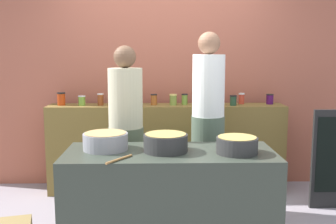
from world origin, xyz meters
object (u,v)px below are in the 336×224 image
at_px(cooking_pot_center, 166,143).
at_px(wooden_spoon, 119,159).
at_px(preserve_jar_11, 233,100).
at_px(preserve_jar_12, 241,98).
at_px(preserve_jar_3, 121,99).
at_px(preserve_jar_8, 185,99).
at_px(preserve_jar_4, 130,99).
at_px(preserve_jar_2, 100,99).
at_px(preserve_jar_10, 216,100).
at_px(preserve_jar_0, 61,99).
at_px(cooking_pot_left, 106,141).
at_px(cooking_pot_right, 237,145).
at_px(cook_with_tongs, 126,142).
at_px(preserve_jar_7, 173,100).
at_px(chalkboard_sign, 335,159).
at_px(preserve_jar_13, 270,99).
at_px(preserve_jar_5, 138,100).
at_px(preserve_jar_9, 203,100).
at_px(preserve_jar_1, 82,101).
at_px(cook_in_cap, 208,131).
at_px(preserve_jar_6, 154,100).

bearing_deg(cooking_pot_center, wooden_spoon, -143.32).
distance_m(preserve_jar_11, preserve_jar_12, 0.18).
relative_size(preserve_jar_3, preserve_jar_8, 1.00).
relative_size(preserve_jar_4, preserve_jar_8, 0.97).
bearing_deg(preserve_jar_12, preserve_jar_2, -176.83).
relative_size(preserve_jar_10, preserve_jar_12, 0.87).
bearing_deg(preserve_jar_0, cooking_pot_left, -63.28).
bearing_deg(preserve_jar_11, wooden_spoon, -125.42).
bearing_deg(cooking_pot_right, cook_with_tongs, 144.04).
distance_m(preserve_jar_7, chalkboard_sign, 1.83).
xyz_separation_m(preserve_jar_12, cooking_pot_center, (-0.91, -1.47, -0.18)).
relative_size(preserve_jar_13, chalkboard_sign, 0.11).
distance_m(preserve_jar_4, cooking_pot_right, 1.79).
bearing_deg(preserve_jar_7, preserve_jar_5, 178.33).
height_order(cooking_pot_right, wooden_spoon, cooking_pot_right).
bearing_deg(cooking_pot_left, cooking_pot_right, -7.99).
distance_m(preserve_jar_9, wooden_spoon, 1.87).
height_order(preserve_jar_1, preserve_jar_10, same).
height_order(preserve_jar_12, cook_in_cap, cook_in_cap).
xyz_separation_m(preserve_jar_10, cooking_pot_center, (-0.61, -1.43, -0.18)).
relative_size(preserve_jar_12, cook_with_tongs, 0.08).
bearing_deg(cooking_pot_right, preserve_jar_6, 114.45).
relative_size(preserve_jar_5, preserve_jar_10, 0.95).
height_order(preserve_jar_8, cooking_pot_left, preserve_jar_8).
xyz_separation_m(preserve_jar_6, cook_with_tongs, (-0.26, -0.81, -0.31)).
xyz_separation_m(preserve_jar_2, chalkboard_sign, (2.48, -0.55, -0.56)).
relative_size(preserve_jar_8, wooden_spoon, 0.44).
height_order(preserve_jar_6, cooking_pot_left, preserve_jar_6).
distance_m(preserve_jar_12, cook_in_cap, 0.87).
bearing_deg(preserve_jar_1, cook_in_cap, -23.77).
height_order(preserve_jar_4, wooden_spoon, preserve_jar_4).
bearing_deg(preserve_jar_9, preserve_jar_2, -178.52).
relative_size(preserve_jar_4, preserve_jar_12, 0.95).
xyz_separation_m(preserve_jar_11, cook_in_cap, (-0.35, -0.56, -0.24)).
relative_size(preserve_jar_4, wooden_spoon, 0.42).
height_order(wooden_spoon, chalkboard_sign, chalkboard_sign).
bearing_deg(cooking_pot_left, cook_with_tongs, 76.66).
bearing_deg(chalkboard_sign, cooking_pot_right, -143.04).
relative_size(preserve_jar_7, preserve_jar_13, 1.07).
xyz_separation_m(preserve_jar_4, cook_in_cap, (0.82, -0.66, -0.24)).
bearing_deg(preserve_jar_13, preserve_jar_3, -179.05).
height_order(preserve_jar_7, preserve_jar_11, preserve_jar_7).
distance_m(preserve_jar_12, wooden_spoon, 2.15).
relative_size(preserve_jar_4, cook_with_tongs, 0.07).
distance_m(preserve_jar_6, cooking_pot_left, 1.40).
relative_size(preserve_jar_0, preserve_jar_10, 1.33).
distance_m(preserve_jar_10, chalkboard_sign, 1.41).
height_order(preserve_jar_11, cooking_pot_right, preserve_jar_11).
bearing_deg(preserve_jar_5, preserve_jar_6, 3.45).
bearing_deg(preserve_jar_8, cook_in_cap, -73.56).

